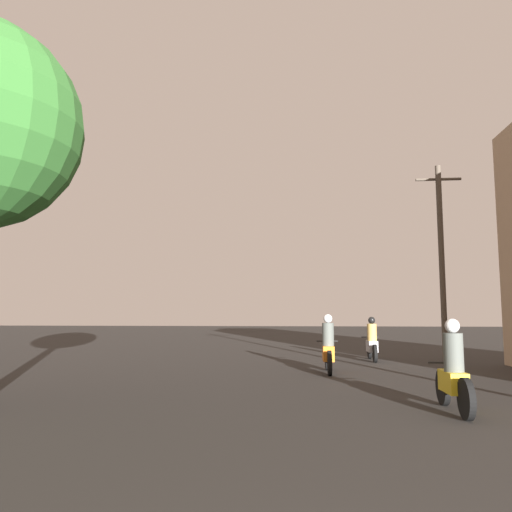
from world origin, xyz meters
TOP-DOWN VIEW (x-y plane):
  - motorcycle_yellow at (1.94, 7.92)m, footprint 0.60×1.91m
  - motorcycle_orange at (0.16, 13.25)m, footprint 0.60×1.91m
  - motorcycle_silver at (1.86, 16.90)m, footprint 0.60×1.91m
  - utility_pole_far at (4.44, 17.32)m, footprint 1.60×0.20m

SIDE VIEW (x-z plane):
  - motorcycle_silver at x=1.86m, z-range -0.15..1.35m
  - motorcycle_yellow at x=1.94m, z-range -0.15..1.40m
  - motorcycle_orange at x=0.16m, z-range -0.16..1.44m
  - utility_pole_far at x=4.44m, z-range 0.16..7.11m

